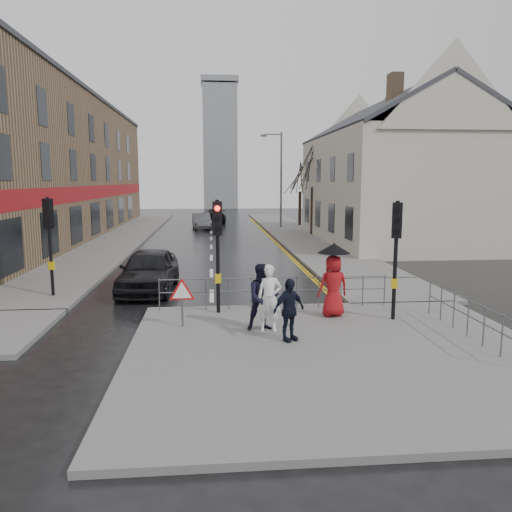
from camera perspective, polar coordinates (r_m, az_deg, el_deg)
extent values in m
plane|color=black|center=(15.08, -5.06, -7.16)|extent=(120.00, 120.00, 0.00)
cube|color=#605E5B|center=(12.10, 9.60, -10.91)|extent=(10.00, 9.00, 0.14)
cube|color=#605E5B|center=(38.29, -14.93, 2.28)|extent=(4.00, 44.00, 0.14)
cube|color=#605E5B|center=(40.25, 4.15, 2.84)|extent=(4.00, 40.00, 0.14)
cube|color=#605E5B|center=(19.11, 14.84, -3.83)|extent=(4.00, 4.20, 0.14)
cube|color=#7A6346|center=(38.46, -23.69, 9.24)|extent=(8.00, 42.00, 10.00)
cube|color=#BAB4A2|center=(34.66, 15.20, 7.32)|extent=(9.00, 16.00, 7.00)
cube|color=#7A6346|center=(30.82, 15.58, 17.84)|extent=(0.70, 0.90, 1.80)
cube|color=#7A6346|center=(39.16, 15.15, 15.80)|extent=(0.70, 0.90, 1.80)
cube|color=gray|center=(76.69, -4.13, 12.24)|extent=(5.00, 5.00, 18.00)
cylinder|color=black|center=(14.89, -4.39, -0.10)|extent=(0.11, 0.11, 3.40)
cube|color=black|center=(14.76, -4.44, 4.31)|extent=(0.28, 0.22, 1.00)
cylinder|color=#FF0C07|center=(14.60, -4.44, 5.45)|extent=(0.16, 0.04, 0.16)
cylinder|color=black|center=(14.62, -4.43, 4.27)|extent=(0.16, 0.04, 0.16)
cylinder|color=black|center=(14.65, -4.42, 3.10)|extent=(0.16, 0.04, 0.16)
cube|color=gold|center=(15.00, -4.36, -2.56)|extent=(0.18, 0.14, 0.28)
cylinder|color=black|center=(14.65, 15.63, -0.54)|extent=(0.11, 0.11, 3.40)
cube|color=black|center=(14.52, 15.82, 3.94)|extent=(0.34, 0.30, 1.00)
cylinder|color=black|center=(14.36, 15.87, 5.09)|extent=(0.16, 0.09, 0.16)
cylinder|color=black|center=(14.38, 15.82, 3.90)|extent=(0.16, 0.09, 0.16)
cylinder|color=black|center=(14.41, 15.78, 2.71)|extent=(0.16, 0.09, 0.16)
cube|color=gold|center=(14.77, 15.53, -3.03)|extent=(0.22, 0.19, 0.28)
cylinder|color=black|center=(18.51, -22.46, 0.97)|extent=(0.11, 0.11, 3.40)
cube|color=black|center=(18.40, -22.66, 4.52)|extent=(0.34, 0.30, 1.00)
cylinder|color=black|center=(18.50, -22.45, 5.48)|extent=(0.16, 0.09, 0.16)
cylinder|color=black|center=(18.51, -22.40, 4.55)|extent=(0.16, 0.09, 0.16)
cylinder|color=black|center=(18.53, -22.34, 3.63)|extent=(0.16, 0.09, 0.16)
cube|color=gold|center=(18.60, -22.34, -1.02)|extent=(0.22, 0.19, 0.28)
cylinder|color=#595B5E|center=(15.59, -11.00, -4.33)|extent=(0.04, 0.04, 1.00)
cylinder|color=#595B5E|center=(16.45, 14.48, -3.77)|extent=(0.04, 0.04, 1.00)
cylinder|color=#595B5E|center=(15.54, 2.10, -2.53)|extent=(7.10, 0.04, 0.04)
cylinder|color=#595B5E|center=(15.62, 2.09, -3.97)|extent=(7.10, 0.04, 0.04)
cylinder|color=#595B5E|center=(15.83, 19.24, -4.47)|extent=(0.04, 0.04, 1.00)
cylinder|color=#595B5E|center=(13.77, 23.18, -4.68)|extent=(0.04, 4.50, 0.04)
cylinder|color=#595B5E|center=(13.86, 23.08, -6.29)|extent=(0.04, 4.50, 0.04)
cylinder|color=#595B5E|center=(13.80, -8.42, -6.28)|extent=(0.06, 0.06, 0.85)
cylinder|color=red|center=(13.68, -8.47, -4.15)|extent=(0.80, 0.03, 0.80)
cylinder|color=white|center=(13.66, -8.47, -4.17)|extent=(0.60, 0.03, 0.60)
cylinder|color=#595B5E|center=(42.94, 2.89, 8.65)|extent=(0.16, 0.16, 8.00)
cylinder|color=#595B5E|center=(43.02, 1.98, 13.72)|extent=(1.40, 0.10, 0.10)
cube|color=#595B5E|center=(42.92, 0.89, 13.61)|extent=(0.50, 0.25, 0.18)
cylinder|color=#2D2219|center=(37.35, 6.44, 5.16)|extent=(0.26, 0.26, 3.50)
cylinder|color=#2D2219|center=(45.30, 5.03, 5.46)|extent=(0.26, 0.26, 3.00)
imported|color=white|center=(13.19, 1.51, -4.81)|extent=(0.69, 0.49, 1.78)
imported|color=black|center=(13.29, 0.77, -4.71)|extent=(0.96, 0.80, 1.78)
imported|color=maroon|center=(14.77, 8.81, -3.38)|extent=(0.96, 0.70, 1.81)
cylinder|color=black|center=(14.75, 8.82, -3.00)|extent=(0.02, 0.02, 2.01)
cone|color=black|center=(14.59, 8.91, 0.88)|extent=(0.96, 0.96, 0.28)
imported|color=black|center=(12.42, 3.78, -6.16)|extent=(0.99, 0.79, 1.57)
imported|color=black|center=(18.96, -12.15, -1.61)|extent=(2.15, 4.76, 1.59)
imported|color=#45474A|center=(43.04, -6.24, 3.99)|extent=(1.80, 4.18, 1.34)
imported|color=black|center=(49.44, -4.81, 4.63)|extent=(2.41, 4.97, 1.39)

